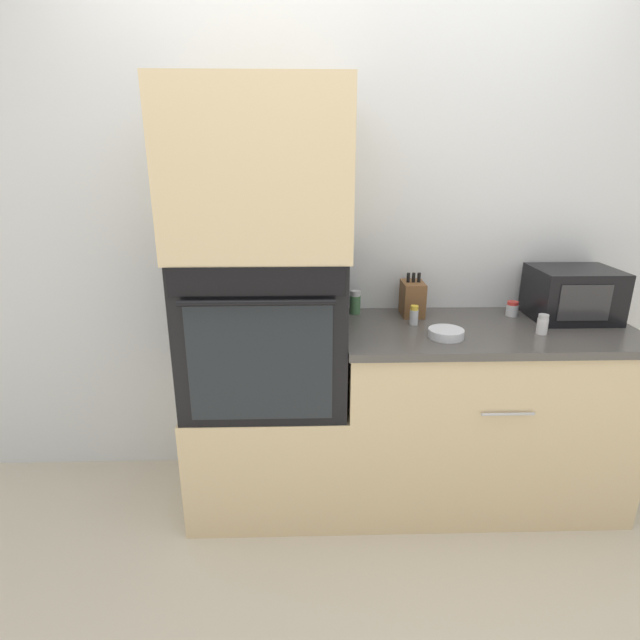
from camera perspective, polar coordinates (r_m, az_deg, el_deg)
ground_plane at (r=2.43m, az=3.17°, el=-23.37°), size 12.00×12.00×0.00m
wall_back at (r=2.47m, az=2.48°, el=9.82°), size 8.00×0.05×2.50m
oven_cabinet_base at (r=2.50m, az=-5.76°, el=-14.09°), size 0.72×0.60×0.55m
wall_oven at (r=2.23m, az=-6.26°, el=-0.74°), size 0.69×0.64×0.67m
oven_cabinet_upper at (r=2.12m, az=-6.89°, el=16.53°), size 0.72×0.60×0.66m
counter_unit at (r=2.55m, az=17.69°, el=-10.09°), size 1.32×0.63×0.88m
microwave at (r=2.62m, az=26.89°, el=2.68°), size 0.37×0.30×0.24m
knife_block at (r=2.44m, az=10.51°, el=2.46°), size 0.10×0.16×0.21m
bowl at (r=2.18m, az=14.20°, el=-1.49°), size 0.15×0.15×0.04m
condiment_jar_near at (r=2.44m, az=4.03°, el=2.02°), size 0.05×0.05×0.11m
condiment_jar_mid at (r=2.58m, az=21.11°, el=1.21°), size 0.06×0.06×0.07m
condiment_jar_far at (r=2.36m, az=24.09°, el=-0.45°), size 0.05×0.05×0.09m
condiment_jar_back at (r=2.31m, az=10.69°, el=0.53°), size 0.04×0.04×0.09m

